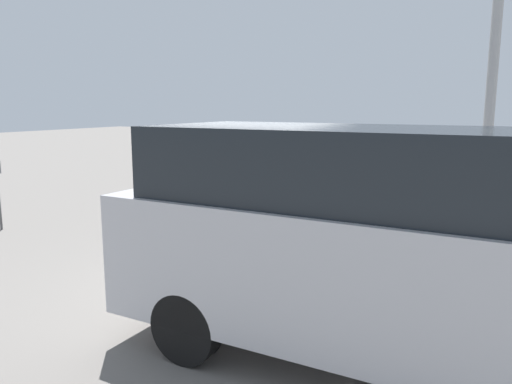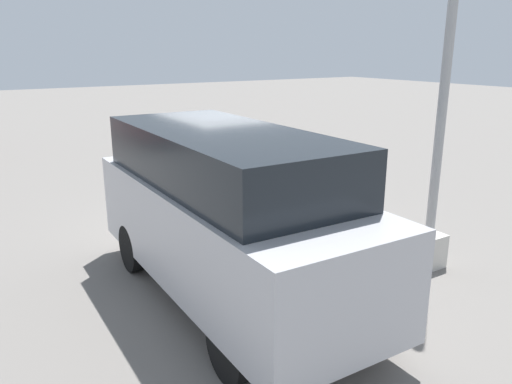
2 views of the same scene
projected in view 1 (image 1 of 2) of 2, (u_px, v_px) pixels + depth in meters
The scene contains 4 objects.
ground_plane at pixel (247, 284), 7.29m from camera, with size 80.00×80.00×0.00m, color slate.
parking_meter_near at pixel (302, 206), 7.43m from camera, with size 0.22×0.16×1.48m.
lamp_post at pixel (485, 168), 7.22m from camera, with size 0.44×0.44×5.67m.
parked_van at pixel (368, 241), 4.86m from camera, with size 5.23×2.01×2.38m.
Camera 1 is at (3.38, -6.07, 2.59)m, focal length 35.00 mm.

